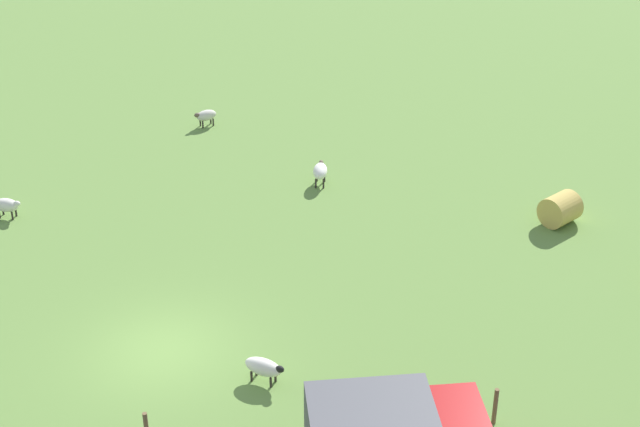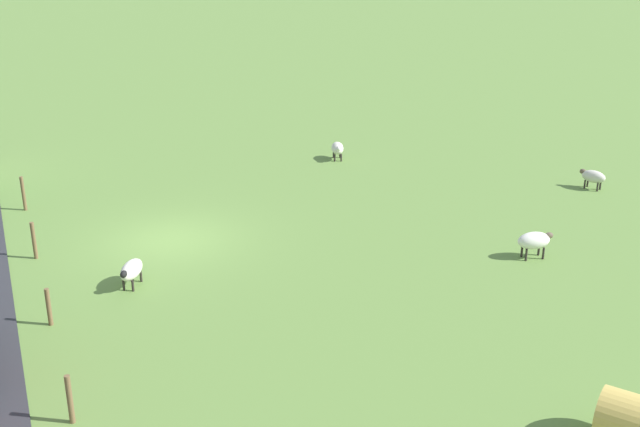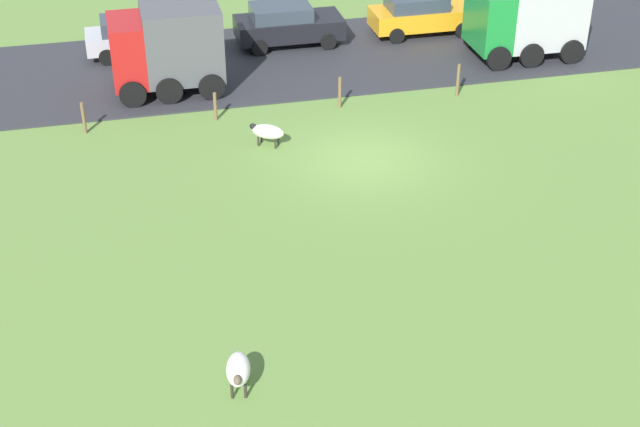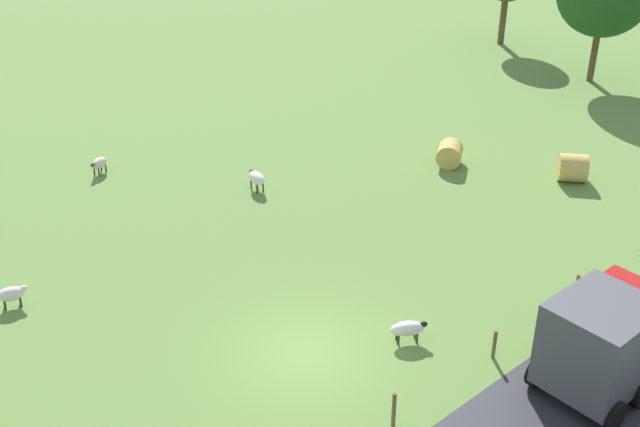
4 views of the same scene
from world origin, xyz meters
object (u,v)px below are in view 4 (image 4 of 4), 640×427
at_px(hay_bale_1, 573,168).
at_px(sheep_2, 408,329).
at_px(sheep_1, 99,163).
at_px(sheep_3, 11,294).
at_px(hay_bale_0, 450,154).
at_px(sheep_0, 257,178).
at_px(truck_2, 608,339).

bearing_deg(hay_bale_1, sheep_2, -77.61).
distance_m(sheep_1, sheep_2, 17.62).
relative_size(sheep_2, hay_bale_1, 0.97).
distance_m(sheep_1, sheep_3, 10.25).
bearing_deg(sheep_1, sheep_2, 4.94).
distance_m(sheep_1, hay_bale_0, 15.93).
xyz_separation_m(sheep_0, hay_bale_1, (8.52, 11.01, 0.05)).
bearing_deg(hay_bale_0, sheep_1, -128.35).
height_order(sheep_3, hay_bale_0, hay_bale_0).
relative_size(hay_bale_0, truck_2, 0.30).
height_order(hay_bale_1, truck_2, truck_2).
distance_m(sheep_1, hay_bale_1, 21.12).
distance_m(sheep_1, truck_2, 23.22).
bearing_deg(sheep_0, sheep_2, -13.70).
xyz_separation_m(sheep_1, truck_2, (22.80, 4.21, 1.26)).
relative_size(sheep_1, truck_2, 0.27).
relative_size(sheep_2, hay_bale_0, 0.99).
relative_size(sheep_0, sheep_3, 1.08).
relative_size(sheep_0, truck_2, 0.29).
distance_m(sheep_0, sheep_2, 11.90).
bearing_deg(sheep_3, sheep_2, 40.33).
bearing_deg(sheep_0, truck_2, -0.43).
bearing_deg(hay_bale_0, sheep_3, -97.39).
distance_m(hay_bale_0, hay_bale_1, 5.44).
xyz_separation_m(sheep_0, sheep_1, (-6.00, -4.34, -0.08)).
height_order(sheep_2, truck_2, truck_2).
distance_m(sheep_0, sheep_1, 7.40).
xyz_separation_m(sheep_0, hay_bale_0, (3.89, 8.16, -0.00)).
bearing_deg(hay_bale_1, sheep_1, -133.42).
distance_m(sheep_2, sheep_3, 13.41).
height_order(sheep_1, sheep_3, sheep_3).
bearing_deg(sheep_1, hay_bale_0, 51.65).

